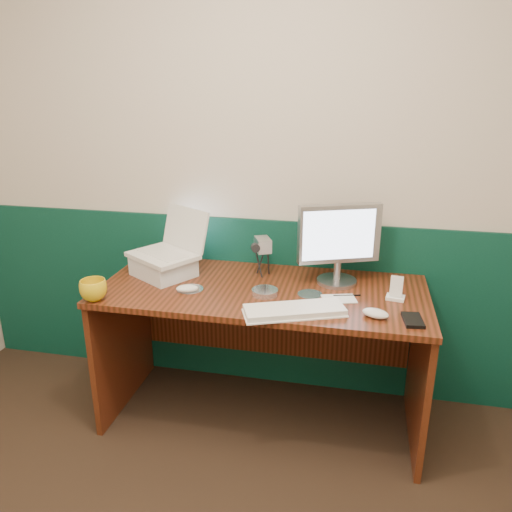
% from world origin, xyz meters
% --- Properties ---
extents(back_wall, '(3.50, 0.04, 2.50)m').
position_xyz_m(back_wall, '(0.00, 1.75, 1.25)').
color(back_wall, beige).
rests_on(back_wall, ground).
extents(wainscot, '(3.48, 0.02, 1.00)m').
position_xyz_m(wainscot, '(0.00, 1.74, 0.50)').
color(wainscot, '#073228').
rests_on(wainscot, ground).
extents(desk, '(1.60, 0.70, 0.75)m').
position_xyz_m(desk, '(0.11, 1.38, 0.38)').
color(desk, '#351909').
rests_on(desk, ground).
extents(laptop_riser, '(0.37, 0.36, 0.10)m').
position_xyz_m(laptop_riser, '(-0.43, 1.44, 0.80)').
color(laptop_riser, silver).
rests_on(laptop_riser, desk).
extents(laptop, '(0.41, 0.39, 0.28)m').
position_xyz_m(laptop, '(-0.43, 1.44, 0.99)').
color(laptop, white).
rests_on(laptop, laptop_riser).
extents(monitor, '(0.42, 0.26, 0.41)m').
position_xyz_m(monitor, '(0.46, 1.53, 0.95)').
color(monitor, '#A2A2A6').
rests_on(monitor, desk).
extents(keyboard, '(0.46, 0.30, 0.03)m').
position_xyz_m(keyboard, '(0.30, 1.13, 0.76)').
color(keyboard, white).
rests_on(keyboard, desk).
extents(mouse_right, '(0.13, 0.11, 0.04)m').
position_xyz_m(mouse_right, '(0.65, 1.17, 0.77)').
color(mouse_right, silver).
rests_on(mouse_right, desk).
extents(mouse_left, '(0.12, 0.09, 0.04)m').
position_xyz_m(mouse_left, '(-0.24, 1.26, 0.77)').
color(mouse_left, white).
rests_on(mouse_left, desk).
extents(mug, '(0.13, 0.13, 0.10)m').
position_xyz_m(mug, '(-0.63, 1.08, 0.80)').
color(mug, gold).
rests_on(mug, desk).
extents(camcorder, '(0.15, 0.17, 0.22)m').
position_xyz_m(camcorder, '(0.07, 1.56, 0.86)').
color(camcorder, '#AEAFB3').
rests_on(camcorder, desk).
extents(cd_spindle, '(0.13, 0.13, 0.03)m').
position_xyz_m(cd_spindle, '(0.13, 1.31, 0.76)').
color(cd_spindle, silver).
rests_on(cd_spindle, desk).
extents(cd_loose_a, '(0.13, 0.13, 0.00)m').
position_xyz_m(cd_loose_a, '(-0.24, 1.30, 0.75)').
color(cd_loose_a, silver).
rests_on(cd_loose_a, desk).
extents(cd_loose_b, '(0.12, 0.12, 0.00)m').
position_xyz_m(cd_loose_b, '(0.35, 1.36, 0.75)').
color(cd_loose_b, '#ACB1BC').
rests_on(cd_loose_b, desk).
extents(pen, '(0.13, 0.04, 0.01)m').
position_xyz_m(pen, '(0.52, 1.37, 0.75)').
color(pen, black).
rests_on(pen, desk).
extents(papers, '(0.18, 0.14, 0.00)m').
position_xyz_m(papers, '(0.48, 1.33, 0.75)').
color(papers, silver).
rests_on(papers, desk).
extents(dock, '(0.09, 0.08, 0.02)m').
position_xyz_m(dock, '(0.74, 1.38, 0.76)').
color(dock, white).
rests_on(dock, desk).
extents(music_player, '(0.06, 0.04, 0.10)m').
position_xyz_m(music_player, '(0.74, 1.38, 0.81)').
color(music_player, white).
rests_on(music_player, dock).
extents(pda, '(0.09, 0.14, 0.02)m').
position_xyz_m(pda, '(0.80, 1.16, 0.76)').
color(pda, black).
rests_on(pda, desk).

